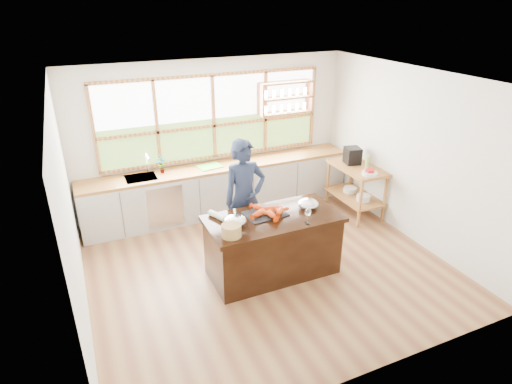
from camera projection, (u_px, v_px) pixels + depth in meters
ground_plane at (266, 265)px, 6.35m from camera, size 5.00×5.00×0.00m
room_shell at (254, 142)px, 6.06m from camera, size 5.02×4.52×2.71m
back_counter at (220, 188)px, 7.77m from camera, size 4.90×0.63×0.90m
right_shelf_unit at (356, 182)px, 7.65m from camera, size 0.62×1.10×0.90m
island at (273, 245)px, 6.00m from camera, size 1.85×0.90×0.90m
cook at (245, 199)px, 6.32m from camera, size 0.68×0.46×1.82m
potted_plant at (161, 165)px, 7.20m from camera, size 0.18×0.15×0.28m
cutting_board at (210, 166)px, 7.51m from camera, size 0.44×0.36×0.01m
espresso_machine at (352, 156)px, 7.62m from camera, size 0.31×0.32×0.29m
wine_bottle at (367, 163)px, 7.35m from camera, size 0.08×0.08×0.25m
fruit_bowl at (370, 172)px, 7.16m from camera, size 0.26×0.26×0.11m
slate_board at (265, 214)px, 5.88m from camera, size 0.58×0.44×0.02m
lobster_pile at (268, 211)px, 5.84m from camera, size 0.52×0.48×0.08m
mixing_bowl_left at (235, 221)px, 5.58m from camera, size 0.30×0.30×0.14m
mixing_bowl_right at (308, 204)px, 6.03m from camera, size 0.30×0.30×0.14m
wine_glass at (308, 213)px, 5.58m from camera, size 0.08×0.08×0.22m
wicker_basket at (231, 231)px, 5.31m from camera, size 0.25×0.25×0.16m
parchment_roll at (217, 216)px, 5.76m from camera, size 0.19×0.31×0.08m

